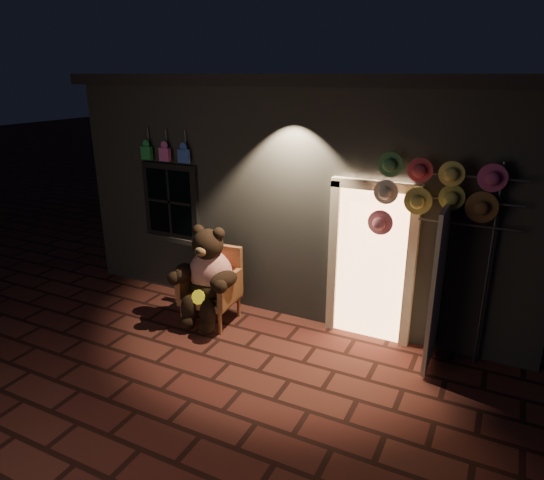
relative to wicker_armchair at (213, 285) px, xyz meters
The scene contains 5 objects.
ground 1.34m from the wicker_armchair, 48.36° to the right, with size 60.00×60.00×0.00m, color #4C231D.
shop_building 3.40m from the wicker_armchair, 75.20° to the left, with size 7.30×5.95×3.51m.
wicker_armchair is the anchor object (origin of this frame).
teddy_bear 0.24m from the wicker_armchair, 87.93° to the right, with size 1.04×0.83×1.43m.
hat_rack 3.29m from the wicker_armchair, ahead, with size 1.71×0.22×2.57m.
Camera 1 is at (2.84, -4.49, 3.46)m, focal length 32.00 mm.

